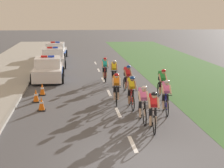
{
  "coord_description": "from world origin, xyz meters",
  "views": [
    {
      "loc": [
        -1.92,
        -10.05,
        4.32
      ],
      "look_at": [
        -0.18,
        6.43,
        1.1
      ],
      "focal_mm": 59.98,
      "sensor_mm": 36.0,
      "label": 1
    }
  ],
  "objects_px": {
    "cyclist_fourth": "(131,91)",
    "traffic_cone_mid": "(41,104)",
    "cyclist_seventh": "(127,78)",
    "police_car_second": "(53,58)",
    "police_car_third": "(56,51)",
    "cyclist_sixth": "(162,83)",
    "cyclist_second": "(143,103)",
    "cyclist_fifth": "(116,88)",
    "cyclist_eighth": "(114,72)",
    "traffic_cone_near": "(42,89)",
    "police_car_nearest": "(48,69)",
    "cyclist_third": "(166,96)",
    "cyclist_ninth": "(105,69)",
    "cyclist_lead": "(153,110)",
    "traffic_cone_far": "(36,96)"
  },
  "relations": [
    {
      "from": "cyclist_fourth",
      "to": "cyclist_eighth",
      "type": "relative_size",
      "value": 1.0
    },
    {
      "from": "cyclist_fourth",
      "to": "traffic_cone_mid",
      "type": "height_order",
      "value": "cyclist_fourth"
    },
    {
      "from": "cyclist_lead",
      "to": "police_car_third",
      "type": "height_order",
      "value": "police_car_third"
    },
    {
      "from": "cyclist_fourth",
      "to": "cyclist_eighth",
      "type": "xyz_separation_m",
      "value": [
        -0.16,
        5.58,
        0.0
      ]
    },
    {
      "from": "police_car_third",
      "to": "traffic_cone_near",
      "type": "height_order",
      "value": "police_car_third"
    },
    {
      "from": "cyclist_fifth",
      "to": "cyclist_eighth",
      "type": "distance_m",
      "value": 4.74
    },
    {
      "from": "cyclist_second",
      "to": "police_car_nearest",
      "type": "distance_m",
      "value": 10.73
    },
    {
      "from": "cyclist_third",
      "to": "police_car_second",
      "type": "xyz_separation_m",
      "value": [
        -5.5,
        14.68,
        -0.11
      ]
    },
    {
      "from": "cyclist_lead",
      "to": "cyclist_third",
      "type": "distance_m",
      "value": 2.49
    },
    {
      "from": "police_car_second",
      "to": "traffic_cone_far",
      "type": "height_order",
      "value": "police_car_second"
    },
    {
      "from": "cyclist_fourth",
      "to": "cyclist_seventh",
      "type": "xyz_separation_m",
      "value": [
        0.31,
        3.37,
        0.0
      ]
    },
    {
      "from": "cyclist_eighth",
      "to": "traffic_cone_mid",
      "type": "bearing_deg",
      "value": -124.58
    },
    {
      "from": "cyclist_fourth",
      "to": "cyclist_sixth",
      "type": "bearing_deg",
      "value": 44.67
    },
    {
      "from": "cyclist_second",
      "to": "cyclist_fifth",
      "type": "bearing_deg",
      "value": 102.43
    },
    {
      "from": "cyclist_seventh",
      "to": "police_car_second",
      "type": "relative_size",
      "value": 0.38
    },
    {
      "from": "police_car_third",
      "to": "police_car_second",
      "type": "bearing_deg",
      "value": -89.98
    },
    {
      "from": "cyclist_fifth",
      "to": "traffic_cone_near",
      "type": "distance_m",
      "value": 4.35
    },
    {
      "from": "police_car_second",
      "to": "cyclist_seventh",
      "type": "bearing_deg",
      "value": -66.31
    },
    {
      "from": "cyclist_lead",
      "to": "cyclist_sixth",
      "type": "relative_size",
      "value": 1.0
    },
    {
      "from": "cyclist_fifth",
      "to": "cyclist_sixth",
      "type": "height_order",
      "value": "same"
    },
    {
      "from": "police_car_nearest",
      "to": "police_car_second",
      "type": "distance_m",
      "value": 6.0
    },
    {
      "from": "cyclist_fifth",
      "to": "traffic_cone_near",
      "type": "relative_size",
      "value": 2.69
    },
    {
      "from": "cyclist_eighth",
      "to": "police_car_second",
      "type": "relative_size",
      "value": 0.39
    },
    {
      "from": "cyclist_second",
      "to": "cyclist_fifth",
      "type": "height_order",
      "value": "same"
    },
    {
      "from": "cyclist_ninth",
      "to": "traffic_cone_mid",
      "type": "relative_size",
      "value": 2.69
    },
    {
      "from": "cyclist_second",
      "to": "cyclist_sixth",
      "type": "relative_size",
      "value": 1.0
    },
    {
      "from": "cyclist_sixth",
      "to": "cyclist_eighth",
      "type": "distance_m",
      "value": 4.26
    },
    {
      "from": "cyclist_sixth",
      "to": "cyclist_fifth",
      "type": "bearing_deg",
      "value": -158.19
    },
    {
      "from": "cyclist_seventh",
      "to": "police_car_third",
      "type": "height_order",
      "value": "police_car_third"
    },
    {
      "from": "cyclist_eighth",
      "to": "cyclist_third",
      "type": "bearing_deg",
      "value": -77.46
    },
    {
      "from": "traffic_cone_mid",
      "to": "police_car_second",
      "type": "bearing_deg",
      "value": 90.68
    },
    {
      "from": "cyclist_fourth",
      "to": "cyclist_seventh",
      "type": "height_order",
      "value": "same"
    },
    {
      "from": "cyclist_second",
      "to": "police_car_nearest",
      "type": "relative_size",
      "value": 0.39
    },
    {
      "from": "cyclist_third",
      "to": "cyclist_sixth",
      "type": "bearing_deg",
      "value": 79.59
    },
    {
      "from": "police_car_second",
      "to": "traffic_cone_near",
      "type": "distance_m",
      "value": 10.43
    },
    {
      "from": "traffic_cone_mid",
      "to": "traffic_cone_far",
      "type": "distance_m",
      "value": 1.7
    },
    {
      "from": "cyclist_third",
      "to": "traffic_cone_mid",
      "type": "height_order",
      "value": "cyclist_third"
    },
    {
      "from": "cyclist_ninth",
      "to": "police_car_nearest",
      "type": "xyz_separation_m",
      "value": [
        -3.58,
        0.7,
        -0.11
      ]
    },
    {
      "from": "police_car_third",
      "to": "cyclist_sixth",
      "type": "bearing_deg",
      "value": -70.5
    },
    {
      "from": "cyclist_fourth",
      "to": "cyclist_fifth",
      "type": "relative_size",
      "value": 1.0
    },
    {
      "from": "cyclist_second",
      "to": "cyclist_fifth",
      "type": "distance_m",
      "value": 3.16
    },
    {
      "from": "cyclist_third",
      "to": "cyclist_eighth",
      "type": "height_order",
      "value": "same"
    },
    {
      "from": "cyclist_seventh",
      "to": "traffic_cone_near",
      "type": "height_order",
      "value": "cyclist_seventh"
    },
    {
      "from": "cyclist_seventh",
      "to": "cyclist_ninth",
      "type": "distance_m",
      "value": 3.66
    },
    {
      "from": "police_car_third",
      "to": "traffic_cone_mid",
      "type": "relative_size",
      "value": 7.01
    },
    {
      "from": "cyclist_second",
      "to": "cyclist_fifth",
      "type": "relative_size",
      "value": 1.0
    },
    {
      "from": "police_car_nearest",
      "to": "traffic_cone_near",
      "type": "distance_m",
      "value": 4.45
    },
    {
      "from": "cyclist_third",
      "to": "cyclist_seventh",
      "type": "bearing_deg",
      "value": 102.74
    },
    {
      "from": "cyclist_second",
      "to": "cyclist_eighth",
      "type": "xyz_separation_m",
      "value": [
        -0.27,
        7.81,
        0.0
      ]
    },
    {
      "from": "police_car_nearest",
      "to": "traffic_cone_near",
      "type": "relative_size",
      "value": 6.91
    }
  ]
}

